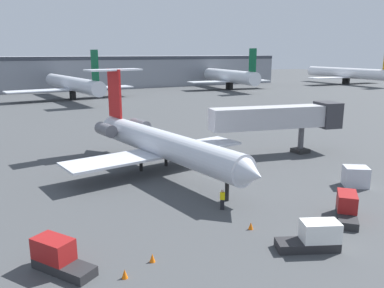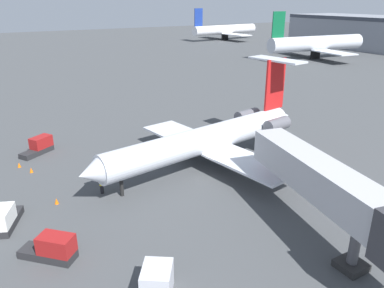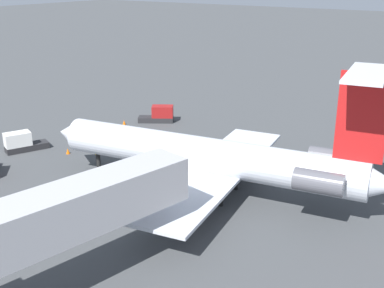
{
  "view_description": "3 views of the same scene",
  "coord_description": "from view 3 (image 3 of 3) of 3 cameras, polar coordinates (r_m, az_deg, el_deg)",
  "views": [
    {
      "loc": [
        -17.56,
        -35.7,
        12.46
      ],
      "look_at": [
        1.11,
        -0.11,
        3.02
      ],
      "focal_mm": 36.53,
      "sensor_mm": 36.0,
      "label": 1
    },
    {
      "loc": [
        29.69,
        -18.99,
        17.0
      ],
      "look_at": [
        0.01,
        -1.69,
        3.74
      ],
      "focal_mm": 35.35,
      "sensor_mm": 36.0,
      "label": 2
    },
    {
      "loc": [
        27.66,
        19.55,
        16.44
      ],
      "look_at": [
        -2.44,
        -0.81,
        3.52
      ],
      "focal_mm": 45.56,
      "sensor_mm": 36.0,
      "label": 3
    }
  ],
  "objects": [
    {
      "name": "regional_jet",
      "position": [
        36.98,
        2.77,
        -1.39
      ],
      "size": [
        20.79,
        28.2,
        10.49
      ],
      "color": "silver",
      "rests_on": "ground_plane"
    },
    {
      "name": "jet_bridge",
      "position": [
        25.39,
        -18.45,
        -9.24
      ],
      "size": [
        17.08,
        6.26,
        6.33
      ],
      "color": "#ADADB2",
      "rests_on": "ground_plane"
    },
    {
      "name": "ground_crew_marshaller",
      "position": [
        44.71,
        -10.98,
        -1.2
      ],
      "size": [
        0.48,
        0.43,
        1.69
      ],
      "color": "black",
      "rests_on": "ground_plane"
    },
    {
      "name": "traffic_cone_near",
      "position": [
        55.74,
        -7.95,
        2.53
      ],
      "size": [
        0.36,
        0.36,
        0.55
      ],
      "color": "orange",
      "rests_on": "ground_plane"
    },
    {
      "name": "traffic_cone_mid",
      "position": [
        53.71,
        -8.67,
        1.83
      ],
      "size": [
        0.36,
        0.36,
        0.55
      ],
      "color": "orange",
      "rests_on": "ground_plane"
    },
    {
      "name": "baggage_tug_spare",
      "position": [
        56.24,
        -3.81,
        3.43
      ],
      "size": [
        3.33,
        4.13,
        1.9
      ],
      "color": "#262628",
      "rests_on": "ground_plane"
    },
    {
      "name": "baggage_tug_trailing",
      "position": [
        49.73,
        -19.31,
        0.15
      ],
      "size": [
        4.23,
        2.87,
        1.9
      ],
      "color": "#262628",
      "rests_on": "ground_plane"
    },
    {
      "name": "ground_plane",
      "position": [
        37.68,
        -1.06,
        -6.38
      ],
      "size": [
        400.0,
        400.0,
        0.1
      ],
      "primitive_type": "cube",
      "color": "#424447"
    },
    {
      "name": "traffic_cone_far",
      "position": [
        47.83,
        -14.33,
        -0.81
      ],
      "size": [
        0.36,
        0.36,
        0.55
      ],
      "color": "orange",
      "rests_on": "ground_plane"
    }
  ]
}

